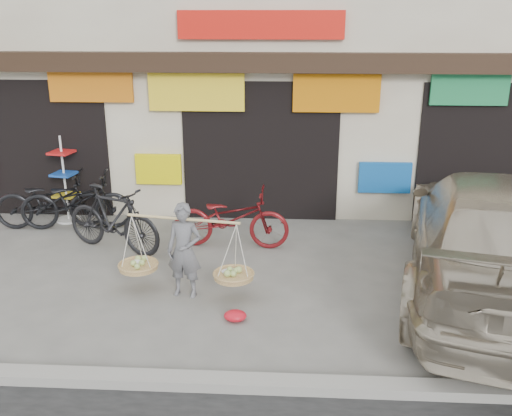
# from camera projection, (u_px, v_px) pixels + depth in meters

# --- Properties ---
(ground) EXTENTS (70.00, 70.00, 0.00)m
(ground) POSITION_uv_depth(u_px,v_px,m) (248.00, 301.00, 8.15)
(ground) COLOR slate
(ground) RESTS_ON ground
(kerb) EXTENTS (70.00, 0.25, 0.12)m
(kerb) POSITION_uv_depth(u_px,v_px,m) (235.00, 383.00, 6.24)
(kerb) COLOR gray
(kerb) RESTS_ON ground
(shophouse_block) EXTENTS (14.00, 6.32, 7.00)m
(shophouse_block) POSITION_uv_depth(u_px,v_px,m) (267.00, 34.00, 13.09)
(shophouse_block) COLOR beige
(shophouse_block) RESTS_ON ground
(street_vendor) EXTENTS (1.99, 0.79, 1.40)m
(street_vendor) POSITION_uv_depth(u_px,v_px,m) (184.00, 255.00, 8.12)
(street_vendor) COLOR slate
(street_vendor) RESTS_ON ground
(bike_0) EXTENTS (2.15, 0.99, 1.09)m
(bike_0) POSITION_uv_depth(u_px,v_px,m) (50.00, 201.00, 10.75)
(bike_0) COLOR black
(bike_0) RESTS_ON ground
(bike_1) EXTENTS (1.99, 1.28, 1.16)m
(bike_1) POSITION_uv_depth(u_px,v_px,m) (113.00, 219.00, 9.70)
(bike_1) COLOR black
(bike_1) RESTS_ON ground
(bike_2) EXTENTS (2.05, 0.78, 1.06)m
(bike_2) POSITION_uv_depth(u_px,v_px,m) (231.00, 218.00, 9.87)
(bike_2) COLOR maroon
(bike_2) RESTS_ON ground
(bike_3) EXTENTS (2.15, 0.99, 1.09)m
(bike_3) POSITION_uv_depth(u_px,v_px,m) (76.00, 201.00, 10.72)
(bike_3) COLOR black
(bike_3) RESTS_ON ground
(suv) EXTENTS (3.86, 6.52, 1.77)m
(suv) POSITION_uv_depth(u_px,v_px,m) (498.00, 234.00, 8.20)
(suv) COLOR #B6A992
(suv) RESTS_ON ground
(display_rack) EXTENTS (0.47, 0.47, 1.71)m
(display_rack) POSITION_uv_depth(u_px,v_px,m) (65.00, 187.00, 11.07)
(display_rack) COLOR silver
(display_rack) RESTS_ON ground
(red_bag) EXTENTS (0.31, 0.25, 0.14)m
(red_bag) POSITION_uv_depth(u_px,v_px,m) (235.00, 316.00, 7.60)
(red_bag) COLOR red
(red_bag) RESTS_ON ground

